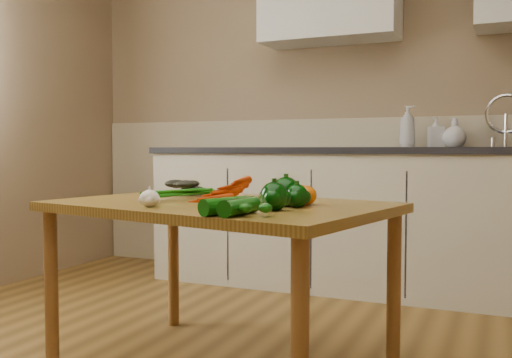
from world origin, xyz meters
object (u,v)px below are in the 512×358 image
object	(u,v)px
soap_bottle_c	(455,133)
garlic_bulb	(150,199)
pepper_c	(274,196)
zucchini_a	(239,207)
tomato_a	(281,194)
soap_bottle_b	(436,132)
pepper_a	(286,192)
tomato_b	(302,194)
table	(219,221)
zucchini_b	(226,206)
tomato_c	(306,195)
soap_bottle_a	(407,126)
pepper_b	(297,196)
carrot_bunch	(212,194)
leafy_greens	(187,185)

from	to	relation	value
soap_bottle_c	garlic_bulb	size ratio (longest dim) A/B	2.45
pepper_c	zucchini_a	world-z (taller)	pepper_c
soap_bottle_c	tomato_a	distance (m)	1.72
soap_bottle_b	pepper_a	xyz separation A→B (m)	(-0.33, -1.80, -0.26)
soap_bottle_c	tomato_b	size ratio (longest dim) A/B	2.35
table	zucchini_b	size ratio (longest dim) A/B	7.76
tomato_c	zucchini_b	bearing A→B (deg)	-108.75
table	soap_bottle_a	world-z (taller)	soap_bottle_a
table	pepper_b	size ratio (longest dim) A/B	17.13
soap_bottle_b	soap_bottle_c	world-z (taller)	soap_bottle_b
pepper_a	zucchini_a	size ratio (longest dim) A/B	0.57
soap_bottle_a	zucchini_a	size ratio (longest dim) A/B	1.43
tomato_b	zucchini_b	size ratio (longest dim) A/B	0.42
tomato_a	tomato_b	distance (m)	0.09
soap_bottle_c	tomato_a	xyz separation A→B (m)	(-0.52, -1.61, -0.28)
carrot_bunch	pepper_b	world-z (taller)	pepper_b
pepper_b	pepper_c	xyz separation A→B (m)	(-0.04, -0.12, 0.01)
leafy_greens	zucchini_b	world-z (taller)	leafy_greens
pepper_c	pepper_a	bearing A→B (deg)	95.32
soap_bottle_b	zucchini_b	size ratio (longest dim) A/B	1.06
soap_bottle_a	carrot_bunch	bearing A→B (deg)	168.33
leafy_greens	tomato_b	xyz separation A→B (m)	(0.59, -0.13, -0.01)
carrot_bunch	tomato_a	world-z (taller)	carrot_bunch
soap_bottle_a	soap_bottle_c	world-z (taller)	soap_bottle_a
soap_bottle_c	zucchini_b	distance (m)	2.18
soap_bottle_a	pepper_c	xyz separation A→B (m)	(-0.14, -1.92, -0.30)
soap_bottle_a	table	bearing A→B (deg)	169.58
table	pepper_b	world-z (taller)	pepper_b
soap_bottle_c	pepper_b	size ratio (longest dim) A/B	2.17
zucchini_b	tomato_b	bearing A→B (deg)	79.99
tomato_c	tomato_b	bearing A→B (deg)	117.81
tomato_b	tomato_c	bearing A→B (deg)	-62.19
leafy_greens	pepper_c	distance (m)	0.74
carrot_bunch	pepper_c	size ratio (longest dim) A/B	2.47
leafy_greens	table	bearing A→B (deg)	-40.59
table	zucchini_b	bearing A→B (deg)	-48.20
carrot_bunch	leafy_greens	bearing A→B (deg)	148.74
zucchini_b	soap_bottle_a	bearing A→B (deg)	83.55
pepper_b	soap_bottle_a	bearing A→B (deg)	86.66
tomato_b	zucchini_b	xyz separation A→B (m)	(-0.09, -0.49, -0.01)
soap_bottle_a	carrot_bunch	xyz separation A→B (m)	(-0.49, -1.71, -0.32)
pepper_c	zucchini_b	xyz separation A→B (m)	(-0.09, -0.18, -0.02)
leafy_greens	tomato_b	distance (m)	0.60
zucchini_a	carrot_bunch	bearing A→B (deg)	128.11
soap_bottle_a	soap_bottle_b	distance (m)	0.18
soap_bottle_a	zucchini_a	world-z (taller)	soap_bottle_a
soap_bottle_b	carrot_bunch	world-z (taller)	soap_bottle_b
pepper_b	zucchini_b	bearing A→B (deg)	-113.78
pepper_c	tomato_b	size ratio (longest dim) A/B	1.26
pepper_c	tomato_b	bearing A→B (deg)	91.62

